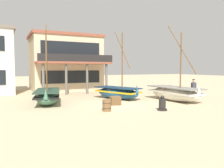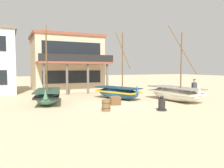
# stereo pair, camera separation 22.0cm
# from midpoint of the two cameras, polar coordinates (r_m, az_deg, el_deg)

# --- Properties ---
(ground_plane) EXTENTS (120.00, 120.00, 0.00)m
(ground_plane) POSITION_cam_midpoint_polar(r_m,az_deg,el_deg) (15.45, 2.00, -5.43)
(ground_plane) COLOR tan
(fishing_boat_near_left) EXTENTS (1.93, 4.98, 6.01)m
(fishing_boat_near_left) POSITION_cam_midpoint_polar(r_m,az_deg,el_deg) (17.95, 16.41, -2.29)
(fishing_boat_near_left) COLOR silver
(fishing_boat_near_left) RESTS_ON ground
(fishing_boat_centre_large) EXTENTS (2.53, 4.48, 5.65)m
(fishing_boat_centre_large) POSITION_cam_midpoint_polar(r_m,az_deg,el_deg) (16.46, -16.01, -3.00)
(fishing_boat_centre_large) COLOR #427056
(fishing_boat_centre_large) RESTS_ON ground
(fishing_boat_far_right) EXTENTS (2.94, 4.41, 5.61)m
(fishing_boat_far_right) POSITION_cam_midpoint_polar(r_m,az_deg,el_deg) (18.29, 1.88, -2.17)
(fishing_boat_far_right) COLOR #23517A
(fishing_boat_far_right) RESTS_ON ground
(fisherman_by_hull) EXTENTS (0.39, 0.28, 1.68)m
(fisherman_by_hull) POSITION_cam_midpoint_polar(r_m,az_deg,el_deg) (18.69, 20.93, -1.46)
(fisherman_by_hull) COLOR #33333D
(fisherman_by_hull) RESTS_ON ground
(capstan_winch) EXTENTS (0.60, 0.60, 0.91)m
(capstan_winch) POSITION_cam_midpoint_polar(r_m,az_deg,el_deg) (13.69, 13.28, -5.26)
(capstan_winch) COLOR black
(capstan_winch) RESTS_ON ground
(wooden_barrel) EXTENTS (0.56, 0.56, 0.70)m
(wooden_barrel) POSITION_cam_midpoint_polar(r_m,az_deg,el_deg) (13.16, -1.07, -5.57)
(wooden_barrel) COLOR brown
(wooden_barrel) RESTS_ON ground
(cargo_crate) EXTENTS (0.83, 0.83, 0.58)m
(cargo_crate) POSITION_cam_midpoint_polar(r_m,az_deg,el_deg) (15.41, 1.22, -4.36)
(cargo_crate) COLOR brown
(cargo_crate) RESTS_ON ground
(harbor_building_main) EXTENTS (7.72, 8.26, 6.31)m
(harbor_building_main) POSITION_cam_midpoint_polar(r_m,az_deg,el_deg) (26.33, -11.64, 5.36)
(harbor_building_main) COLOR beige
(harbor_building_main) RESTS_ON ground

